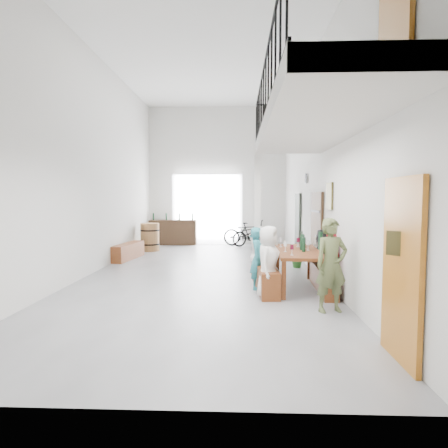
{
  "coord_description": "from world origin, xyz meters",
  "views": [
    {
      "loc": [
        0.86,
        -9.13,
        1.86
      ],
      "look_at": [
        0.53,
        -0.5,
        1.26
      ],
      "focal_mm": 30.0,
      "sensor_mm": 36.0,
      "label": 1
    }
  ],
  "objects_px": {
    "bench_inner": "(264,276)",
    "oak_barrel": "(150,237)",
    "tasting_table": "(298,254)",
    "host_standing": "(331,265)",
    "side_bench": "(128,251)",
    "serving_counter": "(173,232)",
    "bicycle_near": "(248,233)"
  },
  "relations": [
    {
      "from": "bench_inner",
      "to": "oak_barrel",
      "type": "height_order",
      "value": "oak_barrel"
    },
    {
      "from": "bench_inner",
      "to": "tasting_table",
      "type": "bearing_deg",
      "value": -5.16
    },
    {
      "from": "bench_inner",
      "to": "host_standing",
      "type": "relative_size",
      "value": 1.42
    },
    {
      "from": "tasting_table",
      "to": "oak_barrel",
      "type": "height_order",
      "value": "oak_barrel"
    },
    {
      "from": "host_standing",
      "to": "tasting_table",
      "type": "bearing_deg",
      "value": 84.5
    },
    {
      "from": "side_bench",
      "to": "serving_counter",
      "type": "height_order",
      "value": "serving_counter"
    },
    {
      "from": "tasting_table",
      "to": "side_bench",
      "type": "bearing_deg",
      "value": 145.06
    },
    {
      "from": "side_bench",
      "to": "bicycle_near",
      "type": "relative_size",
      "value": 0.88
    },
    {
      "from": "host_standing",
      "to": "oak_barrel",
      "type": "bearing_deg",
      "value": 108.16
    },
    {
      "from": "side_bench",
      "to": "oak_barrel",
      "type": "bearing_deg",
      "value": 81.88
    },
    {
      "from": "oak_barrel",
      "to": "serving_counter",
      "type": "xyz_separation_m",
      "value": [
        0.49,
        1.83,
        0.0
      ]
    },
    {
      "from": "oak_barrel",
      "to": "host_standing",
      "type": "bearing_deg",
      "value": -56.09
    },
    {
      "from": "side_bench",
      "to": "bicycle_near",
      "type": "height_order",
      "value": "bicycle_near"
    },
    {
      "from": "side_bench",
      "to": "serving_counter",
      "type": "bearing_deg",
      "value": 78.33
    },
    {
      "from": "tasting_table",
      "to": "oak_barrel",
      "type": "bearing_deg",
      "value": 131.65
    },
    {
      "from": "side_bench",
      "to": "bicycle_near",
      "type": "xyz_separation_m",
      "value": [
        3.72,
        3.22,
        0.27
      ]
    },
    {
      "from": "bench_inner",
      "to": "side_bench",
      "type": "bearing_deg",
      "value": 135.33
    },
    {
      "from": "tasting_table",
      "to": "bicycle_near",
      "type": "bearing_deg",
      "value": 99.7
    },
    {
      "from": "serving_counter",
      "to": "bicycle_near",
      "type": "bearing_deg",
      "value": -9.43
    },
    {
      "from": "oak_barrel",
      "to": "host_standing",
      "type": "distance_m",
      "value": 8.28
    },
    {
      "from": "serving_counter",
      "to": "tasting_table",
      "type": "bearing_deg",
      "value": -63.22
    },
    {
      "from": "bench_inner",
      "to": "serving_counter",
      "type": "relative_size",
      "value": 1.17
    },
    {
      "from": "bench_inner",
      "to": "side_bench",
      "type": "relative_size",
      "value": 1.27
    },
    {
      "from": "tasting_table",
      "to": "bench_inner",
      "type": "height_order",
      "value": "tasting_table"
    },
    {
      "from": "serving_counter",
      "to": "bicycle_near",
      "type": "height_order",
      "value": "bicycle_near"
    },
    {
      "from": "bench_inner",
      "to": "bicycle_near",
      "type": "distance_m",
      "value": 6.69
    },
    {
      "from": "tasting_table",
      "to": "serving_counter",
      "type": "xyz_separation_m",
      "value": [
        -3.84,
        7.12,
        -0.22
      ]
    },
    {
      "from": "oak_barrel",
      "to": "bench_inner",
      "type": "bearing_deg",
      "value": -55.32
    },
    {
      "from": "host_standing",
      "to": "bicycle_near",
      "type": "height_order",
      "value": "host_standing"
    },
    {
      "from": "serving_counter",
      "to": "host_standing",
      "type": "xyz_separation_m",
      "value": [
        4.12,
        -8.7,
        0.28
      ]
    },
    {
      "from": "bench_inner",
      "to": "oak_barrel",
      "type": "distance_m",
      "value": 6.4
    },
    {
      "from": "tasting_table",
      "to": "oak_barrel",
      "type": "xyz_separation_m",
      "value": [
        -4.33,
        5.29,
        -0.22
      ]
    }
  ]
}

